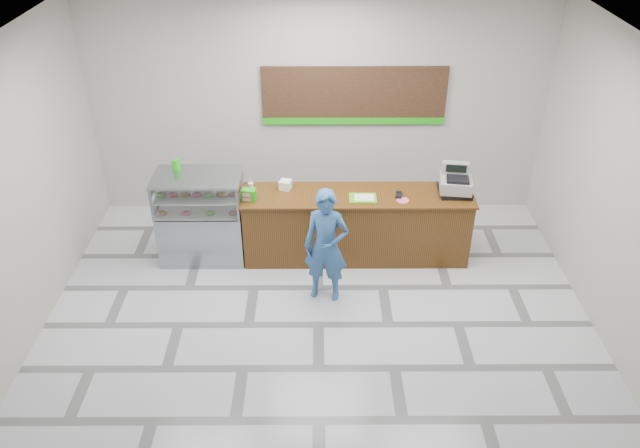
{
  "coord_description": "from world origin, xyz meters",
  "views": [
    {
      "loc": [
        -0.01,
        -6.04,
        5.33
      ],
      "look_at": [
        0.02,
        0.9,
        0.95
      ],
      "focal_mm": 35.0,
      "sensor_mm": 36.0,
      "label": 1
    }
  ],
  "objects_px": {
    "display_case": "(201,217)",
    "cash_register": "(455,183)",
    "serving_tray": "(363,198)",
    "customer": "(326,246)",
    "sales_counter": "(356,226)"
  },
  "relations": [
    {
      "from": "sales_counter",
      "to": "display_case",
      "type": "distance_m",
      "value": 2.23
    },
    {
      "from": "sales_counter",
      "to": "cash_register",
      "type": "distance_m",
      "value": 1.52
    },
    {
      "from": "display_case",
      "to": "cash_register",
      "type": "height_order",
      "value": "cash_register"
    },
    {
      "from": "sales_counter",
      "to": "serving_tray",
      "type": "bearing_deg",
      "value": -58.74
    },
    {
      "from": "display_case",
      "to": "customer",
      "type": "relative_size",
      "value": 0.83
    },
    {
      "from": "display_case",
      "to": "serving_tray",
      "type": "distance_m",
      "value": 2.32
    },
    {
      "from": "cash_register",
      "to": "serving_tray",
      "type": "bearing_deg",
      "value": -164.76
    },
    {
      "from": "sales_counter",
      "to": "cash_register",
      "type": "bearing_deg",
      "value": 2.23
    },
    {
      "from": "display_case",
      "to": "customer",
      "type": "distance_m",
      "value": 2.01
    },
    {
      "from": "serving_tray",
      "to": "customer",
      "type": "bearing_deg",
      "value": -121.44
    },
    {
      "from": "display_case",
      "to": "customer",
      "type": "xyz_separation_m",
      "value": [
        1.77,
        -0.94,
        0.12
      ]
    },
    {
      "from": "cash_register",
      "to": "serving_tray",
      "type": "xyz_separation_m",
      "value": [
        -1.3,
        -0.17,
        -0.14
      ]
    },
    {
      "from": "display_case",
      "to": "cash_register",
      "type": "distance_m",
      "value": 3.62
    },
    {
      "from": "sales_counter",
      "to": "customer",
      "type": "bearing_deg",
      "value": -115.49
    },
    {
      "from": "cash_register",
      "to": "customer",
      "type": "bearing_deg",
      "value": -143.56
    }
  ]
}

